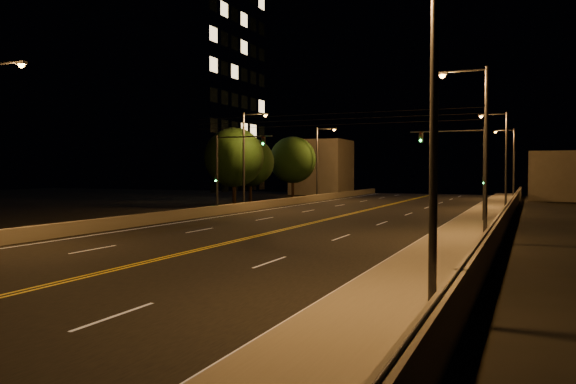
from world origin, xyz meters
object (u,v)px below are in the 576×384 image
at_px(streetlight_3, 511,159).
at_px(tree_1, 250,162).
at_px(streetlight_1, 480,141).
at_px(building_tower, 158,93).
at_px(traffic_signal_right, 470,164).
at_px(tree_2, 293,160).
at_px(streetlight_0, 422,107).
at_px(streetlight_6, 319,158).
at_px(traffic_signal_left, 227,165).
at_px(streetlight_2, 503,154).
at_px(streetlight_5, 246,154).
at_px(tree_0, 234,157).

relative_size(streetlight_3, tree_1, 1.21).
xyz_separation_m(streetlight_1, building_tower, (-42.15, 29.99, 8.59)).
bearing_deg(traffic_signal_right, tree_2, 133.56).
distance_m(streetlight_0, streetlight_6, 54.95).
height_order(streetlight_0, traffic_signal_right, streetlight_0).
bearing_deg(traffic_signal_left, streetlight_2, 34.69).
distance_m(streetlight_5, tree_2, 19.86).
distance_m(traffic_signal_right, tree_0, 24.24).
distance_m(streetlight_6, traffic_signal_left, 24.43).
bearing_deg(tree_1, traffic_signal_left, -68.80).
bearing_deg(tree_1, building_tower, 165.40).
height_order(streetlight_0, streetlight_2, same).
distance_m(streetlight_0, streetlight_5, 38.20).
bearing_deg(tree_1, streetlight_2, -4.37).
distance_m(tree_0, tree_1, 8.27).
bearing_deg(streetlight_5, traffic_signal_left, -78.82).
distance_m(streetlight_0, tree_2, 56.98).
relative_size(streetlight_1, streetlight_5, 1.00).
bearing_deg(tree_2, streetlight_3, 23.62).
bearing_deg(streetlight_5, tree_1, 115.83).
relative_size(streetlight_2, tree_2, 1.12).
bearing_deg(tree_2, tree_1, -99.41).
bearing_deg(streetlight_1, streetlight_5, 144.61).
bearing_deg(tree_0, traffic_signal_right, -19.80).
height_order(streetlight_5, building_tower, building_tower).
distance_m(streetlight_0, streetlight_3, 62.13).
bearing_deg(tree_0, building_tower, 146.21).
xyz_separation_m(streetlight_3, traffic_signal_left, (-20.36, -35.92, -1.05)).
height_order(streetlight_3, building_tower, building_tower).
bearing_deg(streetlight_3, streetlight_2, -90.00).
height_order(streetlight_1, tree_2, streetlight_1).
relative_size(streetlight_2, building_tower, 0.31).
bearing_deg(traffic_signal_right, streetlight_2, 84.05).
bearing_deg(streetlight_2, streetlight_1, -90.00).
relative_size(building_tower, tree_1, 3.91).
height_order(streetlight_3, tree_2, streetlight_3).
height_order(streetlight_6, traffic_signal_right, streetlight_6).
height_order(streetlight_2, tree_0, streetlight_2).
xyz_separation_m(streetlight_5, streetlight_6, (0.00, 18.97, 0.00)).
bearing_deg(streetlight_0, streetlight_6, 112.96).
height_order(streetlight_0, building_tower, building_tower).
bearing_deg(streetlight_1, streetlight_3, 90.00).
height_order(building_tower, tree_2, building_tower).
height_order(streetlight_1, building_tower, building_tower).
relative_size(traffic_signal_left, tree_0, 0.84).
bearing_deg(tree_0, streetlight_5, -44.66).
bearing_deg(streetlight_1, streetlight_0, -90.00).
distance_m(streetlight_3, tree_0, 36.83).
bearing_deg(streetlight_2, tree_1, 175.63).
height_order(streetlight_1, traffic_signal_left, streetlight_1).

